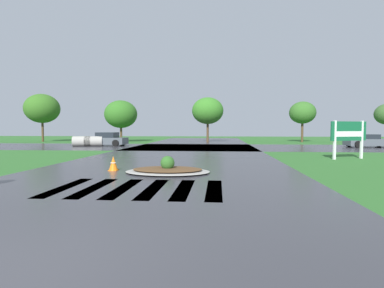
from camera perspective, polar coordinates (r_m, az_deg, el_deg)
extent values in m
cube|color=#2D6628|center=(4.44, -30.09, -21.99)|extent=(120.00, 120.00, 0.10)
cube|color=#35353A|center=(13.61, -5.14, -4.54)|extent=(11.35, 80.00, 0.01)
cube|color=#35353A|center=(28.44, 0.12, -0.56)|extent=(90.00, 10.22, 0.01)
cube|color=white|center=(10.10, -22.52, -7.42)|extent=(0.45, 3.08, 0.01)
cube|color=white|center=(9.73, -17.76, -7.74)|extent=(0.45, 3.08, 0.01)
cube|color=white|center=(9.42, -12.65, -8.02)|extent=(0.45, 3.08, 0.01)
cube|color=white|center=(9.19, -7.24, -8.24)|extent=(0.45, 3.08, 0.01)
cube|color=white|center=(9.05, -1.60, -8.40)|extent=(0.45, 3.08, 0.01)
cube|color=white|center=(9.00, 4.17, -8.48)|extent=(0.45, 3.08, 0.01)
cube|color=white|center=(20.38, 29.07, 0.71)|extent=(0.16, 0.16, 2.21)
cube|color=white|center=(19.07, 25.06, 0.68)|extent=(0.16, 0.16, 2.21)
cube|color=#145938|center=(19.70, 27.16, 2.16)|extent=(2.30, 0.95, 1.10)
cube|color=white|center=(19.70, 27.15, 1.68)|extent=(1.76, 0.75, 0.31)
ellipsoid|color=#9E9B93|center=(12.26, -4.57, -5.12)|extent=(3.37, 2.29, 0.12)
ellipsoid|color=brown|center=(12.25, -4.57, -4.70)|extent=(2.77, 1.88, 0.10)
sphere|color=#2D6023|center=(12.22, -4.58, -3.54)|extent=(0.56, 0.56, 0.56)
cube|color=#4C545B|center=(32.35, 30.11, 0.30)|extent=(4.03, 1.87, 0.61)
cube|color=#1E232B|center=(32.17, 29.52, 1.22)|extent=(2.07, 1.62, 0.42)
cylinder|color=black|center=(33.81, 31.48, 0.10)|extent=(0.64, 0.23, 0.64)
cylinder|color=black|center=(32.64, 27.24, 0.12)|extent=(0.64, 0.23, 0.64)
cylinder|color=black|center=(30.93, 28.61, -0.06)|extent=(0.64, 0.23, 0.64)
cube|color=#4C545B|center=(31.64, -15.74, 0.57)|extent=(4.07, 2.02, 0.65)
cube|color=#1E232B|center=(31.56, -15.49, 1.63)|extent=(1.91, 1.73, 0.52)
cylinder|color=black|center=(31.30, -18.74, 0.18)|extent=(0.65, 0.24, 0.64)
cylinder|color=black|center=(33.09, -17.28, 0.35)|extent=(0.65, 0.24, 0.64)
cylinder|color=black|center=(30.23, -14.06, 0.16)|extent=(0.65, 0.24, 0.64)
cylinder|color=black|center=(32.08, -12.81, 0.34)|extent=(0.65, 0.24, 0.64)
cylinder|color=#9E9B93|center=(31.44, -19.83, 0.48)|extent=(1.86, 1.32, 0.98)
cylinder|color=#9E9B93|center=(31.23, -17.86, 0.50)|extent=(1.86, 1.32, 0.98)
cone|color=orange|center=(13.26, -14.45, -3.53)|extent=(0.39, 0.39, 0.61)
torus|color=white|center=(13.26, -14.45, -3.40)|extent=(0.24, 0.24, 0.04)
cube|color=orange|center=(13.29, -14.43, -4.76)|extent=(0.36, 0.36, 0.03)
cylinder|color=#4C3823|center=(43.78, -26.07, 2.18)|extent=(0.28, 0.28, 2.73)
ellipsoid|color=#33661F|center=(43.85, -26.16, 5.96)|extent=(4.36, 4.36, 3.71)
cylinder|color=#4C3823|center=(39.79, -13.08, 1.88)|extent=(0.28, 0.28, 2.07)
ellipsoid|color=#306A21|center=(39.82, -13.12, 5.43)|extent=(4.10, 4.10, 3.48)
cylinder|color=#4C3823|center=(38.04, 2.93, 2.25)|extent=(0.28, 0.28, 2.54)
ellipsoid|color=#357724|center=(38.09, 2.94, 6.21)|extent=(3.88, 3.88, 3.30)
cylinder|color=#4C3823|center=(40.38, 19.85, 2.13)|extent=(0.28, 0.28, 2.54)
ellipsoid|color=#336625|center=(40.42, 19.91, 5.53)|extent=(3.22, 3.22, 2.73)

